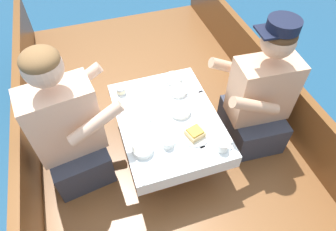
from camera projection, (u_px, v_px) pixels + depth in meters
name	position (u px, v px, depth m)	size (l,w,h in m)	color
ground_plane	(167.00, 167.00, 2.46)	(60.00, 60.00, 0.00)	navy
boat_deck	(167.00, 158.00, 2.35)	(1.93, 3.78, 0.29)	brown
gunwale_port	(27.00, 166.00, 1.89)	(0.06, 3.78, 0.41)	brown
gunwale_starboard	(284.00, 100.00, 2.27)	(0.06, 3.78, 0.41)	brown
cockpit_table	(168.00, 121.00, 1.99)	(0.64, 0.86, 0.35)	#B2B2B7
person_port	(69.00, 131.00, 1.82)	(0.57, 0.51, 1.01)	#333847
person_starboard	(259.00, 99.00, 2.01)	(0.54, 0.47, 0.99)	#333847
plate_sandwich	(195.00, 136.00, 1.86)	(0.18, 0.18, 0.01)	silver
plate_bread	(147.00, 112.00, 1.99)	(0.17, 0.17, 0.01)	silver
sandwich	(195.00, 133.00, 1.84)	(0.12, 0.12, 0.05)	tan
bowl_port_near	(178.00, 90.00, 2.10)	(0.12, 0.12, 0.04)	silver
bowl_starboard_near	(180.00, 110.00, 1.98)	(0.14, 0.14, 0.04)	silver
bowl_center_far	(174.00, 78.00, 2.18)	(0.12, 0.12, 0.04)	silver
bowl_port_far	(143.00, 149.00, 1.77)	(0.13, 0.13, 0.04)	silver
coffee_cup_port	(223.00, 146.00, 1.77)	(0.09, 0.07, 0.06)	silver
coffee_cup_starboard	(168.00, 143.00, 1.79)	(0.10, 0.07, 0.05)	silver
tin_can	(121.00, 90.00, 2.09)	(0.07, 0.07, 0.05)	silver
utensil_knife_port	(140.00, 172.00, 1.69)	(0.01, 0.17, 0.00)	silver
utensil_spoon_starboard	(125.00, 115.00, 1.97)	(0.13, 0.13, 0.01)	silver
utensil_fork_port	(195.00, 150.00, 1.79)	(0.17, 0.04, 0.00)	silver
utensil_knife_starboard	(218.00, 137.00, 1.85)	(0.15, 0.09, 0.00)	silver
utensil_fork_starboard	(194.00, 94.00, 2.10)	(0.17, 0.04, 0.00)	silver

